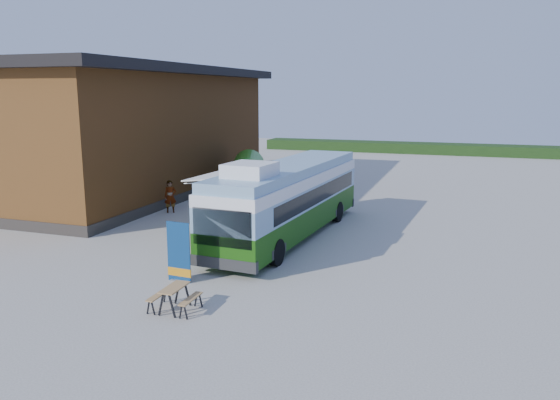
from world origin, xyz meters
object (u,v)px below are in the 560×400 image
at_px(banner, 179,258).
at_px(person_b, 229,182).
at_px(bus, 288,197).
at_px(slurry_tanker, 248,171).
at_px(picnic_table, 174,293).
at_px(person_a, 170,197).

height_order(banner, person_b, person_b).
xyz_separation_m(bus, slurry_tanker, (-5.34, 8.58, -0.28)).
bearing_deg(bus, picnic_table, -89.35).
distance_m(person_b, slurry_tanker, 1.89).
distance_m(picnic_table, person_a, 12.98).
bearing_deg(slurry_tanker, person_a, -127.26).
distance_m(bus, banner, 6.70).
xyz_separation_m(banner, picnic_table, (1.06, -2.16, -0.29)).
relative_size(bus, person_a, 7.13).
bearing_deg(person_b, person_a, 10.17).
relative_size(picnic_table, slurry_tanker, 0.20).
bearing_deg(picnic_table, banner, 115.21).
distance_m(bus, slurry_tanker, 10.11).
bearing_deg(bus, person_a, 164.41).
height_order(banner, picnic_table, banner).
relative_size(bus, slurry_tanker, 1.85).
bearing_deg(banner, person_b, 111.66).
xyz_separation_m(picnic_table, slurry_tanker, (-4.82, 17.19, 0.90)).
xyz_separation_m(bus, banner, (-1.59, -6.45, -0.89)).
height_order(picnic_table, slurry_tanker, slurry_tanker).
xyz_separation_m(bus, person_a, (-7.13, 2.56, -0.88)).
bearing_deg(person_a, picnic_table, -92.99).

